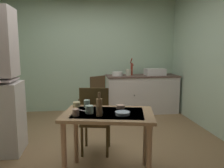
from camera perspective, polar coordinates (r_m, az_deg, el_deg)
ground_plane at (r=3.64m, az=-4.57°, el=-14.53°), size 5.08×5.08×0.00m
wall_back at (r=5.36m, az=-5.76°, el=7.28°), size 4.18×0.10×2.62m
wall_right at (r=4.03m, az=26.61°, el=6.01°), size 0.10×4.02×2.62m
counter_cabinet at (r=5.26m, az=7.52°, el=-2.44°), size 1.63×0.64×0.86m
sink_basin at (r=5.27m, az=10.83°, el=3.08°), size 0.44×0.34×0.15m
hand_pump at (r=5.17m, az=5.04°, el=4.11°), size 0.05×0.27×0.39m
mixing_bowl_counter at (r=5.02m, az=1.39°, el=2.60°), size 0.24×0.24×0.09m
stoneware_crock at (r=5.13m, az=4.19°, el=2.97°), size 0.12×0.12×0.14m
dining_table at (r=2.55m, az=-0.96°, el=-9.82°), size 1.10×0.83×0.74m
chair_far_side at (r=3.10m, az=-4.27°, el=-8.94°), size 0.46×0.46×0.95m
chair_by_counter at (r=4.55m, az=-4.55°, el=-3.43°), size 0.56×0.56×0.93m
serving_bowl_wide at (r=2.43m, az=2.69°, el=-7.43°), size 0.16×0.16×0.03m
soup_bowl_small at (r=2.69m, az=2.17°, el=-5.74°), size 0.10×0.10×0.04m
teacup_mint at (r=2.74m, az=-6.42°, el=-4.98°), size 0.07×0.07×0.09m
mug_tall at (r=2.80m, az=-8.99°, el=-5.10°), size 0.09×0.09×0.06m
teacup_cream at (r=2.48m, az=-5.78°, el=-6.44°), size 0.09×0.09×0.09m
mug_dark at (r=2.41m, az=-9.20°, el=-7.16°), size 0.07×0.07×0.07m
glass_bottle at (r=2.36m, az=-3.26°, el=-5.74°), size 0.07×0.07×0.25m
table_knife at (r=2.59m, az=-3.33°, el=-6.71°), size 0.08×0.17×0.00m
teaspoon_near_bowl at (r=2.61m, az=-7.80°, el=-6.65°), size 0.11×0.11×0.00m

